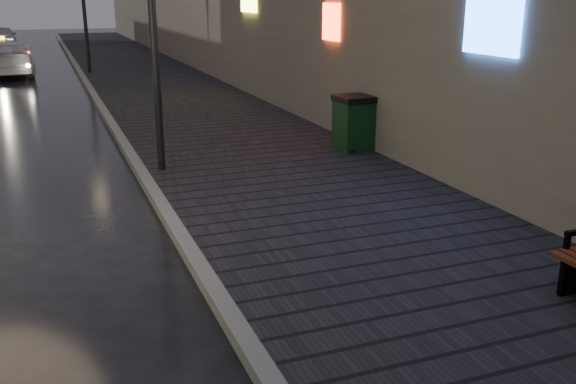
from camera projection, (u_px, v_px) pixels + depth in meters
name	position (u px, v px, depth m)	size (l,w,h in m)	color
ground	(77.00, 371.00, 5.69)	(120.00, 120.00, 0.00)	black
sidewalk	(145.00, 75.00, 25.73)	(4.60, 58.00, 0.15)	black
curb	(83.00, 77.00, 24.91)	(0.20, 58.00, 0.15)	slate
trash_bin	(354.00, 122.00, 12.96)	(0.76, 0.76, 1.10)	black
taxi_mid	(3.00, 58.00, 25.81)	(2.00, 4.92, 1.43)	silver
car_far	(1.00, 38.00, 37.42)	(1.67, 4.16, 1.42)	#A8A9B1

